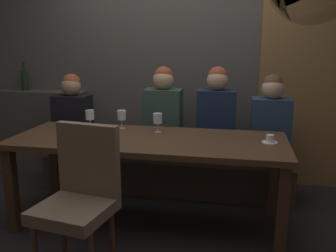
% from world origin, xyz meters
% --- Properties ---
extents(ground, '(9.00, 9.00, 0.00)m').
position_xyz_m(ground, '(0.00, 0.00, 0.00)').
color(ground, black).
extents(back_wall_tiled, '(6.00, 0.12, 3.00)m').
position_xyz_m(back_wall_tiled, '(0.00, 1.22, 1.50)').
color(back_wall_tiled, '#4C4944').
rests_on(back_wall_tiled, ground).
extents(arched_door, '(0.90, 0.05, 2.55)m').
position_xyz_m(arched_door, '(1.35, 1.15, 1.36)').
color(arched_door, olive).
rests_on(arched_door, ground).
extents(back_counter, '(1.10, 0.28, 0.95)m').
position_xyz_m(back_counter, '(-1.55, 1.04, 0.47)').
color(back_counter, '#413E3A').
rests_on(back_counter, ground).
extents(dining_table, '(2.20, 0.84, 0.74)m').
position_xyz_m(dining_table, '(0.00, 0.00, 0.65)').
color(dining_table, '#412B1C').
rests_on(dining_table, ground).
extents(banquette_bench, '(2.50, 0.44, 0.45)m').
position_xyz_m(banquette_bench, '(0.00, 0.70, 0.23)').
color(banquette_bench, '#40352A').
rests_on(banquette_bench, ground).
extents(chair_near_side, '(0.51, 0.51, 0.98)m').
position_xyz_m(chair_near_side, '(-0.27, -0.72, 0.56)').
color(chair_near_side, '#4C3321').
rests_on(chair_near_side, ground).
extents(diner_redhead, '(0.36, 0.24, 0.73)m').
position_xyz_m(diner_redhead, '(-0.97, 0.69, 0.79)').
color(diner_redhead, black).
rests_on(diner_redhead, banquette_bench).
extents(diner_bearded, '(0.36, 0.24, 0.82)m').
position_xyz_m(diner_bearded, '(-0.02, 0.70, 0.84)').
color(diner_bearded, '#2D473D').
rests_on(diner_bearded, banquette_bench).
extents(diner_far_end, '(0.36, 0.24, 0.82)m').
position_xyz_m(diner_far_end, '(0.50, 0.69, 0.84)').
color(diner_far_end, '#192342').
rests_on(diner_far_end, banquette_bench).
extents(diner_near_end, '(0.36, 0.24, 0.76)m').
position_xyz_m(diner_near_end, '(1.00, 0.69, 0.81)').
color(diner_near_end, navy).
rests_on(diner_near_end, banquette_bench).
extents(wine_bottle_dark_red, '(0.08, 0.08, 0.33)m').
position_xyz_m(wine_bottle_dark_red, '(-1.72, 1.05, 1.07)').
color(wine_bottle_dark_red, black).
rests_on(wine_bottle_dark_red, back_counter).
extents(wine_glass_end_left, '(0.08, 0.08, 0.16)m').
position_xyz_m(wine_glass_end_left, '(-0.59, 0.24, 0.86)').
color(wine_glass_end_left, silver).
rests_on(wine_glass_end_left, dining_table).
extents(wine_glass_near_right, '(0.08, 0.08, 0.16)m').
position_xyz_m(wine_glass_near_right, '(-0.31, 0.28, 0.85)').
color(wine_glass_near_right, silver).
rests_on(wine_glass_near_right, dining_table).
extents(wine_glass_far_right, '(0.08, 0.08, 0.16)m').
position_xyz_m(wine_glass_far_right, '(0.03, 0.20, 0.85)').
color(wine_glass_far_right, silver).
rests_on(wine_glass_far_right, dining_table).
extents(espresso_cup, '(0.12, 0.12, 0.06)m').
position_xyz_m(espresso_cup, '(0.95, 0.03, 0.77)').
color(espresso_cup, white).
rests_on(espresso_cup, dining_table).
extents(dessert_plate, '(0.19, 0.19, 0.05)m').
position_xyz_m(dessert_plate, '(-0.60, 0.05, 0.75)').
color(dessert_plate, white).
rests_on(dessert_plate, dining_table).
extents(fork_on_table, '(0.06, 0.17, 0.01)m').
position_xyz_m(fork_on_table, '(-0.74, 0.05, 0.74)').
color(fork_on_table, silver).
rests_on(fork_on_table, dining_table).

